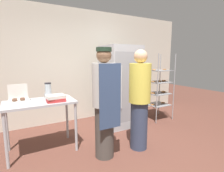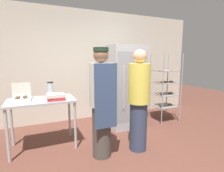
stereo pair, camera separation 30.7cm
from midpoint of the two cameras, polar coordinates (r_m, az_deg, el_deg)
The scene contains 10 objects.
ground_plane at distance 2.82m, azimuth 3.40°, elevation -24.36°, with size 14.00×14.00×0.00m, color brown.
back_wall at distance 4.52m, azimuth -12.98°, elevation 6.44°, with size 6.40×0.12×2.73m, color beige.
refrigerator at distance 4.03m, azimuth 0.53°, elevation -0.03°, with size 0.78×0.78×1.83m.
baking_rack at distance 4.56m, azimuth 13.12°, elevation -0.49°, with size 0.58×0.52×1.67m.
prep_counter at distance 3.16m, azimuth -25.05°, elevation -6.42°, with size 1.09×0.63×0.86m.
donut_box at distance 3.14m, azimuth -30.69°, elevation -4.04°, with size 0.29×0.24×0.28m.
blender_pitcher at distance 3.31m, azimuth -22.65°, elevation -1.57°, with size 0.14×0.14×0.27m.
binder_stack at distance 3.01m, azimuth -20.75°, elevation -3.78°, with size 0.30×0.24×0.11m.
person_baker at distance 2.68m, azimuth -5.81°, elevation -5.28°, with size 0.36×0.38×1.71m.
person_customer at distance 2.95m, azimuth 6.06°, elevation -4.46°, with size 0.36×0.36×1.69m.
Camera 1 is at (-1.43, -1.90, 1.54)m, focal length 28.00 mm.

